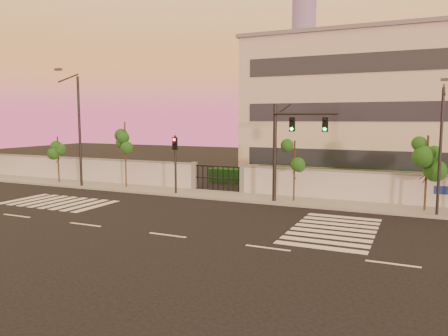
# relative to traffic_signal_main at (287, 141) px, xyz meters

# --- Properties ---
(ground) EXTENTS (120.00, 120.00, 0.00)m
(ground) POSITION_rel_traffic_signal_main_xyz_m (-2.95, -9.72, -4.07)
(ground) COLOR black
(ground) RESTS_ON ground
(sidewalk) EXTENTS (60.00, 3.00, 0.15)m
(sidewalk) POSITION_rel_traffic_signal_main_xyz_m (-2.95, 0.78, -3.99)
(sidewalk) COLOR gray
(sidewalk) RESTS_ON ground
(perimeter_wall) EXTENTS (60.00, 0.36, 2.20)m
(perimeter_wall) POSITION_rel_traffic_signal_main_xyz_m (-2.85, 2.28, -3.00)
(perimeter_wall) COLOR #B2B4B9
(perimeter_wall) RESTS_ON ground
(hedge_row) EXTENTS (41.00, 4.25, 1.80)m
(hedge_row) POSITION_rel_traffic_signal_main_xyz_m (-1.79, 5.02, -3.25)
(hedge_row) COLOR #103710
(hedge_row) RESTS_ON ground
(institutional_building) EXTENTS (24.40, 12.40, 12.25)m
(institutional_building) POSITION_rel_traffic_signal_main_xyz_m (6.05, 12.27, 2.09)
(institutional_building) COLOR beige
(institutional_building) RESTS_ON ground
(distant_skyscraper) EXTENTS (16.00, 16.00, 118.00)m
(distant_skyscraper) POSITION_rel_traffic_signal_main_xyz_m (-67.95, 270.28, 57.92)
(distant_skyscraper) COLOR slate
(distant_skyscraper) RESTS_ON ground
(road_markings) EXTENTS (57.00, 7.62, 0.02)m
(road_markings) POSITION_rel_traffic_signal_main_xyz_m (-4.53, -5.96, -4.06)
(road_markings) COLOR silver
(road_markings) RESTS_ON ground
(street_tree_b) EXTENTS (1.37, 1.09, 4.02)m
(street_tree_b) POSITION_rel_traffic_signal_main_xyz_m (-19.95, 0.53, -1.11)
(street_tree_b) COLOR #382314
(street_tree_b) RESTS_ON ground
(street_tree_c) EXTENTS (1.41, 1.12, 5.26)m
(street_tree_c) POSITION_rel_traffic_signal_main_xyz_m (-13.24, 0.83, -0.20)
(street_tree_c) COLOR #382314
(street_tree_c) RESTS_ON ground
(street_tree_d) EXTENTS (1.29, 1.03, 4.09)m
(street_tree_d) POSITION_rel_traffic_signal_main_xyz_m (0.37, 0.62, -1.06)
(street_tree_d) COLOR #382314
(street_tree_d) RESTS_ON ground
(street_tree_e) EXTENTS (1.63, 1.30, 4.54)m
(street_tree_e) POSITION_rel_traffic_signal_main_xyz_m (8.19, 0.86, -0.72)
(street_tree_e) COLOR #382314
(street_tree_e) RESTS_ON ground
(traffic_signal_main) EXTENTS (4.05, 0.91, 6.44)m
(traffic_signal_main) POSITION_rel_traffic_signal_main_xyz_m (0.00, 0.00, 0.00)
(traffic_signal_main) COLOR black
(traffic_signal_main) RESTS_ON ground
(traffic_signal_secondary) EXTENTS (0.34, 0.33, 4.32)m
(traffic_signal_secondary) POSITION_rel_traffic_signal_main_xyz_m (-8.16, -0.17, -1.33)
(traffic_signal_secondary) COLOR black
(traffic_signal_secondary) RESTS_ON ground
(streetlight_west) EXTENTS (0.55, 2.21, 9.21)m
(streetlight_west) POSITION_rel_traffic_signal_main_xyz_m (-16.92, -0.34, 0.91)
(streetlight_west) COLOR black
(streetlight_west) RESTS_ON ground
(streetlight_east) EXTENTS (0.45, 1.81, 7.54)m
(streetlight_east) POSITION_rel_traffic_signal_main_xyz_m (8.79, -0.37, 0.01)
(streetlight_east) COLOR black
(streetlight_east) RESTS_ON ground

